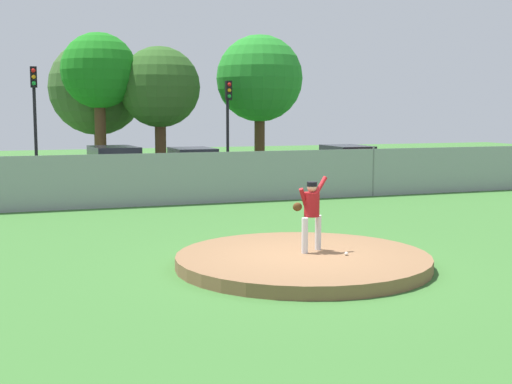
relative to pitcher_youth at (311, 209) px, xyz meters
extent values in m
plane|color=#386B2D|center=(-0.27, 5.79, -1.16)|extent=(80.00, 80.00, 0.00)
cube|color=#2B2B2D|center=(-0.27, 14.29, -1.15)|extent=(44.00, 7.00, 0.01)
cylinder|color=brown|center=(-0.27, -0.21, -1.03)|extent=(5.20, 5.20, 0.26)
cylinder|color=silver|center=(-0.19, -0.12, -0.53)|extent=(0.13, 0.13, 0.74)
cylinder|color=silver|center=(0.21, 0.11, -0.53)|extent=(0.13, 0.13, 0.74)
cylinder|color=maroon|center=(0.01, 0.00, 0.09)|extent=(0.32, 0.32, 0.51)
cylinder|color=maroon|center=(0.19, 0.00, 0.45)|extent=(0.42, 0.29, 0.43)
cylinder|color=maroon|center=(-0.17, 0.00, 0.22)|extent=(0.29, 0.22, 0.46)
ellipsoid|color=#4C2D14|center=(-0.29, 0.05, 0.05)|extent=(0.20, 0.12, 0.18)
sphere|color=tan|center=(0.01, 0.00, 0.44)|extent=(0.20, 0.20, 0.20)
cylinder|color=black|center=(0.01, 0.00, 0.51)|extent=(0.21, 0.21, 0.09)
sphere|color=white|center=(0.52, -0.60, -0.86)|extent=(0.07, 0.07, 0.07)
cube|color=gray|center=(-0.27, 9.79, -0.27)|extent=(35.55, 0.03, 1.77)
cylinder|color=slate|center=(6.84, 9.79, -0.22)|extent=(0.07, 0.07, 1.87)
cube|color=silver|center=(-2.07, 14.75, -0.46)|extent=(2.19, 4.61, 0.74)
cube|color=black|center=(-2.07, 14.75, 0.26)|extent=(1.88, 2.59, 0.70)
cylinder|color=black|center=(-2.18, 16.14, -0.84)|extent=(1.95, 0.79, 0.64)
cylinder|color=black|center=(-1.96, 13.37, -0.84)|extent=(1.95, 0.79, 0.64)
cube|color=#A81919|center=(7.78, 13.82, -0.51)|extent=(1.77, 4.51, 0.65)
cube|color=black|center=(7.78, 13.82, 0.17)|extent=(1.60, 2.49, 0.72)
cylinder|color=black|center=(7.80, 15.21, -0.84)|extent=(1.77, 0.66, 0.64)
cylinder|color=black|center=(7.76, 12.43, -0.84)|extent=(1.77, 0.66, 0.64)
cube|color=#B7BABF|center=(1.10, 14.57, -0.49)|extent=(1.82, 4.07, 0.68)
cube|color=black|center=(1.10, 14.57, 0.18)|extent=(1.65, 2.25, 0.66)
cylinder|color=black|center=(1.08, 15.82, -0.84)|extent=(1.82, 0.67, 0.64)
cylinder|color=black|center=(1.12, 13.31, -0.84)|extent=(1.82, 0.67, 0.64)
cone|color=orange|center=(-4.30, 14.55, -0.87)|extent=(0.32, 0.32, 0.55)
cube|color=black|center=(-4.30, 14.55, -1.13)|extent=(0.40, 0.40, 0.03)
cylinder|color=black|center=(-4.91, 18.68, 1.38)|extent=(0.14, 0.14, 5.07)
cube|color=black|center=(-4.91, 18.50, 3.46)|extent=(0.28, 0.24, 0.90)
sphere|color=red|center=(-4.91, 18.38, 3.73)|extent=(0.18, 0.18, 0.18)
sphere|color=orange|center=(-4.91, 18.38, 3.46)|extent=(0.18, 0.18, 0.18)
sphere|color=green|center=(-4.91, 18.38, 3.19)|extent=(0.18, 0.18, 0.18)
cylinder|color=black|center=(3.77, 18.36, 1.13)|extent=(0.14, 0.14, 4.58)
cube|color=black|center=(3.77, 18.18, 2.97)|extent=(0.28, 0.24, 0.90)
sphere|color=red|center=(3.77, 18.06, 3.24)|extent=(0.18, 0.18, 0.18)
sphere|color=orange|center=(3.77, 18.06, 2.97)|extent=(0.18, 0.18, 0.18)
sphere|color=green|center=(3.77, 18.06, 2.70)|extent=(0.18, 0.18, 0.18)
cylinder|color=#4C331E|center=(-1.84, 21.14, 0.76)|extent=(0.54, 0.54, 3.83)
sphere|color=#1A7719|center=(-1.84, 21.14, 3.95)|extent=(3.63, 3.63, 3.63)
cylinder|color=#4C331E|center=(-1.66, 23.81, 0.17)|extent=(0.40, 0.40, 2.66)
sphere|color=#365827|center=(-1.66, 23.81, 3.22)|extent=(4.92, 4.92, 4.92)
cylinder|color=#4C331E|center=(1.05, 20.91, 0.32)|extent=(0.55, 0.55, 2.95)
sphere|color=#2C571F|center=(1.05, 20.91, 3.19)|extent=(3.98, 3.98, 3.98)
cylinder|color=#4C331E|center=(6.56, 21.72, 0.49)|extent=(0.55, 0.55, 3.28)
sphere|color=#228125|center=(6.56, 21.72, 3.73)|extent=(4.57, 4.57, 4.57)
camera|label=1|loc=(-5.71, -12.91, 2.01)|focal=48.24mm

